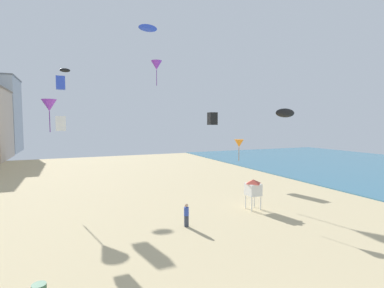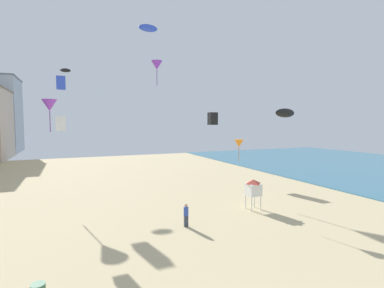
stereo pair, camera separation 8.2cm
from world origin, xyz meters
TOP-DOWN VIEW (x-y plane):
  - kite_flyer at (1.73, 13.24)m, footprint 0.34×0.34m
  - lifeguard_stand at (8.47, 14.80)m, footprint 1.10×1.10m
  - kite_orange_delta at (7.44, 15.47)m, footprint 0.80×0.80m
  - kite_blue_parafoil at (4.41, 33.23)m, footprint 2.55×0.71m
  - kite_black_parafoil at (-5.90, 39.10)m, footprint 1.39×0.39m
  - kite_purple_delta at (6.01, 34.77)m, footprint 1.54×1.54m
  - kite_black_box at (12.35, 29.77)m, footprint 1.08×1.08m
  - kite_purple_delta_2 at (-7.43, 27.68)m, footprint 1.47×1.47m
  - kite_blue_box at (-6.36, 31.24)m, footprint 0.95×0.95m
  - kite_black_parafoil_2 at (9.69, 12.53)m, footprint 1.78×0.50m
  - kite_white_box at (-6.25, 20.05)m, footprint 0.74×0.74m

SIDE VIEW (x-z plane):
  - kite_flyer at x=1.73m, z-range 0.10..1.74m
  - lifeguard_stand at x=8.47m, z-range 0.56..3.11m
  - kite_orange_delta at x=7.44m, z-range 4.68..6.49m
  - kite_white_box at x=-6.25m, z-range 6.67..7.83m
  - kite_black_box at x=12.35m, z-range 7.06..8.75m
  - kite_black_parafoil_2 at x=9.69m, z-range 7.72..8.41m
  - kite_purple_delta_2 at x=-7.43m, z-range 7.43..10.77m
  - kite_blue_box at x=-6.36m, z-range 11.12..12.61m
  - kite_black_parafoil at x=-5.90m, z-range 14.37..14.91m
  - kite_purple_delta at x=6.01m, z-range 13.72..17.21m
  - kite_blue_parafoil at x=4.41m, z-range 19.44..20.43m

